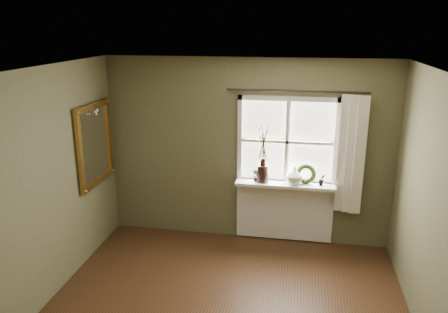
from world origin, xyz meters
The scene contains 14 objects.
ceiling centered at (0.00, 0.00, 2.60)m, with size 4.50×4.50×0.00m, color silver.
wall_back centered at (0.00, 2.30, 1.30)m, with size 4.00×0.10×2.60m, color brown.
wall_left centered at (-2.05, 0.00, 1.30)m, with size 0.10×4.50×2.60m, color brown.
window_frame centered at (0.55, 2.23, 1.48)m, with size 1.36×0.06×1.24m.
window_sill centered at (0.55, 2.12, 0.90)m, with size 1.36×0.26×0.04m, color white.
window_apron centered at (0.55, 2.23, 0.46)m, with size 1.36×0.04×0.88m, color white.
dark_jug centered at (0.24, 2.12, 1.04)m, with size 0.16×0.16×0.24m, color black.
cream_vase centered at (0.67, 2.12, 1.04)m, with size 0.23×0.23×0.24m, color beige.
wreath centered at (0.82, 2.16, 1.02)m, with size 0.28×0.28×0.07m, color #2A431E.
potted_plant_left centered at (0.14, 2.12, 1.01)m, with size 0.09×0.06×0.17m, color #2A431E.
potted_plant_right centered at (1.04, 2.12, 1.00)m, with size 0.09×0.07×0.16m, color #2A431E.
curtain centered at (1.39, 2.13, 1.37)m, with size 0.36×0.12×1.59m, color silver.
curtain_rod centered at (0.65, 2.17, 2.18)m, with size 0.03×0.03×1.84m, color black.
gilt_mirror centered at (-1.96, 1.64, 1.49)m, with size 0.10×0.92×1.10m.
Camera 1 is at (0.71, -3.57, 3.02)m, focal length 35.00 mm.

